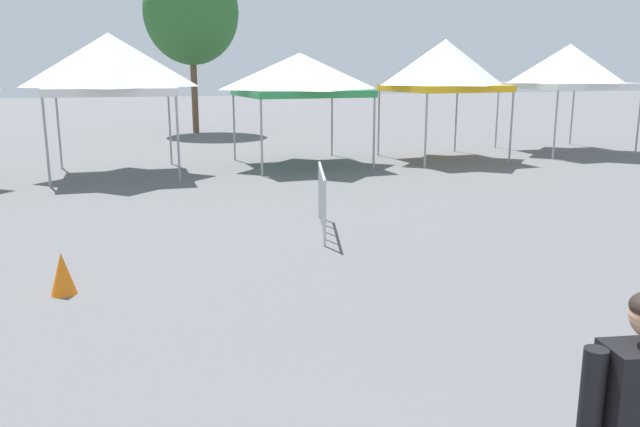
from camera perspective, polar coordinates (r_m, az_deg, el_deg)
The scene contains 7 objects.
canopy_tent_behind_center at distance 17.89m, azimuth -18.23°, elevation 12.55°, with size 3.28×3.28×3.68m.
canopy_tent_far_right at distance 18.83m, azimuth -1.78°, elevation 12.27°, with size 3.54×3.54×3.22m.
canopy_tent_behind_left at distance 20.41m, azimuth 11.08°, elevation 12.83°, with size 3.29×3.29×3.66m.
canopy_tent_behind_right at distance 23.53m, azimuth 21.33°, elevation 12.12°, with size 3.39×3.39×3.59m.
tree_behind_tents_left at distance 29.37m, azimuth -11.42°, elevation 17.20°, with size 4.07×4.07×7.43m.
crowd_barrier_near_person at distance 10.99m, azimuth 0.17°, elevation 2.25°, with size 0.61×2.04×1.08m.
traffic_cone_lot_center at distance 8.60m, azimuth -21.99°, elevation -4.99°, with size 0.32×0.32×0.54m, color orange.
Camera 1 is at (-1.66, -0.63, 2.74)m, focal length 35.87 mm.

